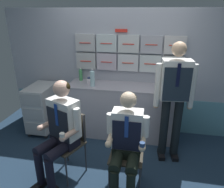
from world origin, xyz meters
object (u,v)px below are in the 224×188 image
(service_trolley, at_px, (42,107))
(sparkling_bottle_green, at_px, (92,78))
(folding_chair_right, at_px, (128,145))
(folding_chair_left, at_px, (70,136))
(espresso_cup_small, at_px, (89,82))
(crew_member_standing, at_px, (174,92))
(crew_member_left, at_px, (60,127))
(crew_member_right, at_px, (126,141))

(service_trolley, height_order, sparkling_bottle_green, sparkling_bottle_green)
(service_trolley, relative_size, folding_chair_right, 1.00)
(folding_chair_left, distance_m, sparkling_bottle_green, 1.08)
(folding_chair_left, bearing_deg, espresso_cup_small, 91.86)
(service_trolley, distance_m, crew_member_standing, 2.34)
(crew_member_standing, xyz_separation_m, sparkling_bottle_green, (-1.27, 0.38, 0.02))
(folding_chair_left, bearing_deg, service_trolley, 134.18)
(sparkling_bottle_green, distance_m, espresso_cup_small, 0.17)
(espresso_cup_small, bearing_deg, service_trolley, -172.17)
(crew_member_left, relative_size, sparkling_bottle_green, 4.58)
(service_trolley, relative_size, crew_member_left, 0.65)
(service_trolley, height_order, crew_member_left, crew_member_left)
(service_trolley, xyz_separation_m, crew_member_standing, (2.24, -0.37, 0.58))
(crew_member_right, bearing_deg, folding_chair_left, 163.49)
(crew_member_left, distance_m, crew_member_standing, 1.60)
(service_trolley, xyz_separation_m, espresso_cup_small, (0.86, 0.12, 0.50))
(crew_member_left, bearing_deg, sparkling_bottle_green, 83.30)
(service_trolley, xyz_separation_m, crew_member_left, (0.83, -1.07, 0.28))
(folding_chair_right, bearing_deg, espresso_cup_small, 126.19)
(folding_chair_right, bearing_deg, folding_chair_left, 174.94)
(crew_member_left, bearing_deg, espresso_cup_small, 88.58)
(crew_member_right, xyz_separation_m, espresso_cup_small, (-0.81, 1.27, 0.26))
(crew_member_standing, bearing_deg, folding_chair_left, -157.35)
(crew_member_left, height_order, folding_chair_right, crew_member_left)
(sparkling_bottle_green, bearing_deg, espresso_cup_small, 132.89)
(folding_chair_left, distance_m, crew_member_right, 0.83)
(crew_member_right, bearing_deg, sparkling_bottle_green, 121.51)
(service_trolley, relative_size, crew_member_standing, 0.50)
(service_trolley, bearing_deg, crew_member_right, -34.54)
(sparkling_bottle_green, bearing_deg, service_trolley, -179.17)
(folding_chair_left, relative_size, crew_member_right, 0.68)
(folding_chair_right, bearing_deg, crew_member_right, -89.75)
(folding_chair_right, relative_size, espresso_cup_small, 11.94)
(crew_member_left, distance_m, folding_chair_right, 0.87)
(folding_chair_right, xyz_separation_m, sparkling_bottle_green, (-0.72, 1.01, 0.53))
(crew_member_left, xyz_separation_m, crew_member_standing, (1.40, 0.70, 0.30))
(crew_member_right, xyz_separation_m, sparkling_bottle_green, (-0.72, 1.17, 0.36))
(service_trolley, distance_m, sparkling_bottle_green, 1.13)
(service_trolley, relative_size, folding_chair_left, 1.00)
(crew_member_left, bearing_deg, crew_member_right, -5.88)
(folding_chair_left, height_order, crew_member_left, crew_member_left)
(folding_chair_left, height_order, folding_chair_right, same)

